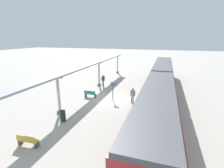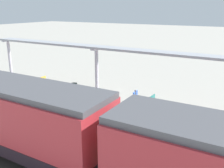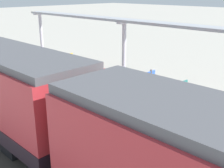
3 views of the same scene
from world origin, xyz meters
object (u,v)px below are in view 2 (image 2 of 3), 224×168
Objects in this scene: canopy_pillar_fourth at (10,59)px; bench_near_end at (151,103)px; platform_info_sign at (135,105)px; passenger_waiting_near_edge at (109,124)px; bench_mid_platform at (41,83)px; canopy_pillar_third at (97,71)px; trash_bin at (74,89)px.

bench_near_end is (-0.90, -15.02, -1.41)m from canopy_pillar_fourth.
passenger_waiting_near_edge is at bearing 172.93° from platform_info_sign.
bench_mid_platform is at bearing 62.20° from passenger_waiting_near_edge.
canopy_pillar_third is 5.39m from bench_mid_platform.
trash_bin reaches higher than bench_mid_platform.
canopy_pillar_third is at bearing -90.00° from canopy_pillar_fourth.
platform_info_sign is (-2.57, -6.37, 0.83)m from trash_bin.
canopy_pillar_third is 1.00× the size of canopy_pillar_fourth.
trash_bin is at bearing 68.07° from platform_info_sign.
canopy_pillar_fourth is 3.67× the size of trash_bin.
platform_info_sign is (-3.79, -15.12, -0.53)m from canopy_pillar_fourth.
passenger_waiting_near_edge is (-5.20, -9.86, 0.64)m from bench_mid_platform.
bench_near_end is 5.35m from passenger_waiting_near_edge.
platform_info_sign is at bearing -104.08° from canopy_pillar_fourth.
platform_info_sign is at bearing -105.32° from bench_mid_platform.
canopy_pillar_third reaches higher than trash_bin.
bench_mid_platform is 0.87× the size of passenger_waiting_near_edge.
bench_near_end is at bearing -100.27° from canopy_pillar_third.
platform_info_sign is (-2.78, -10.16, 0.89)m from bench_mid_platform.
trash_bin is 0.45× the size of platform_info_sign.
trash_bin is (-0.22, -3.79, 0.06)m from bench_mid_platform.
platform_info_sign is 2.45m from passenger_waiting_near_edge.
canopy_pillar_third reaches higher than platform_info_sign.
passenger_waiting_near_edge is at bearing -129.36° from trash_bin.
bench_near_end is (-0.90, -4.97, -1.41)m from canopy_pillar_third.
canopy_pillar_fourth is at bearing 75.92° from platform_info_sign.
bench_mid_platform is at bearing 101.19° from canopy_pillar_third.
canopy_pillar_fourth reaches higher than passenger_waiting_near_edge.
trash_bin reaches higher than bench_near_end.
bench_near_end is at bearing 1.94° from platform_info_sign.
passenger_waiting_near_edge is (-6.21, -14.82, -0.77)m from canopy_pillar_fourth.
bench_near_end is at bearing -87.02° from trash_bin.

